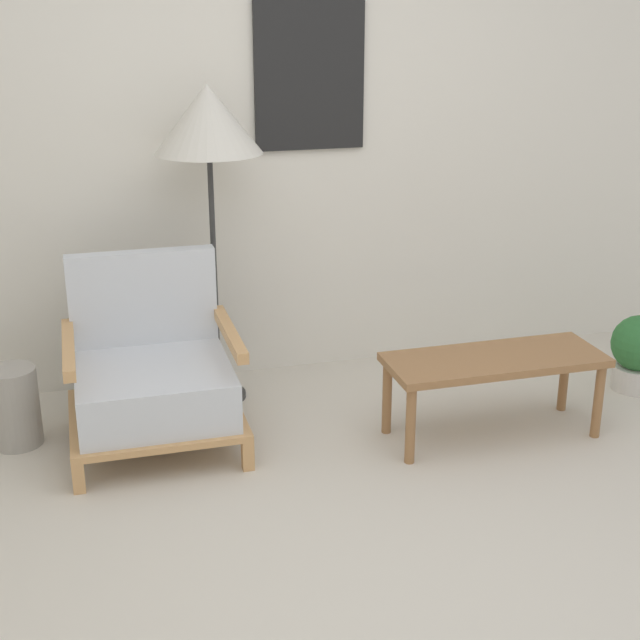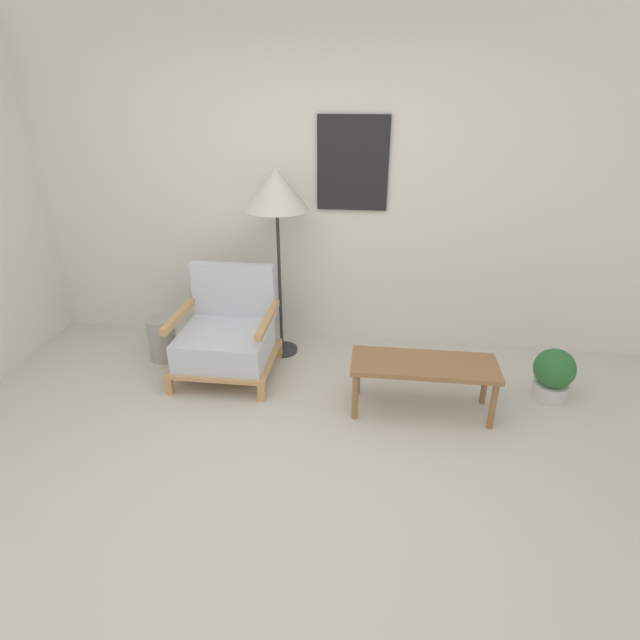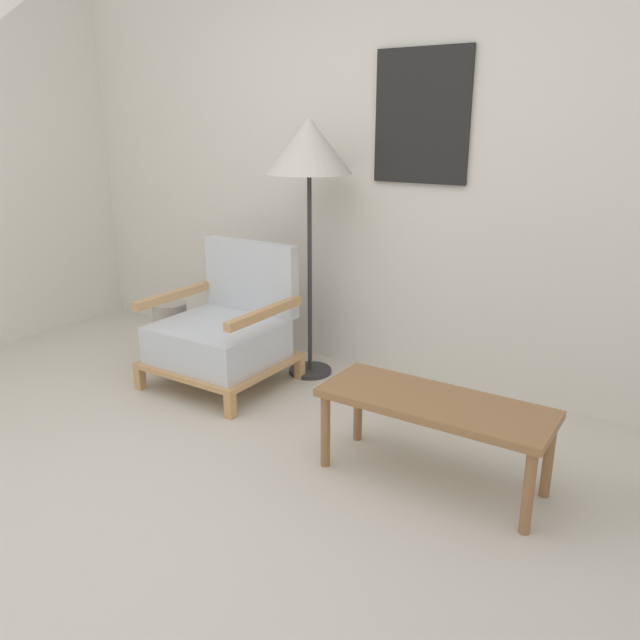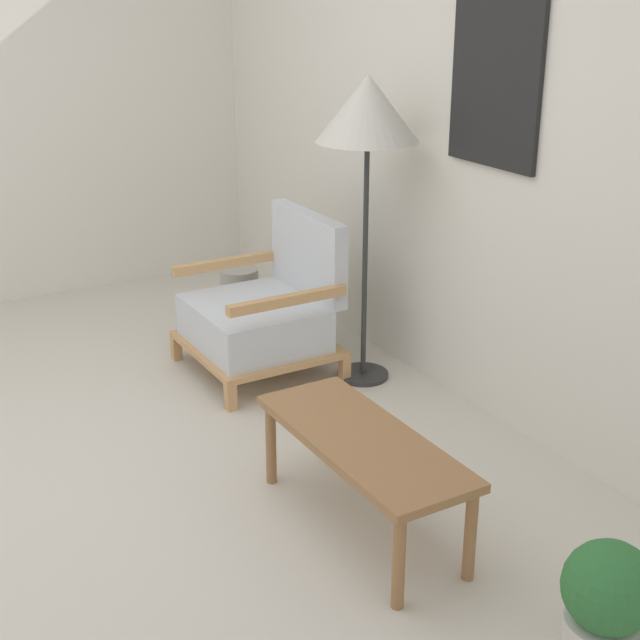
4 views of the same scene
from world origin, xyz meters
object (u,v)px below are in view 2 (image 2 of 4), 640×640
armchair (227,336)px  floor_lamp (276,194)px  coffee_table (424,369)px  vase (162,339)px  potted_plant (553,374)px

armchair → floor_lamp: (0.36, 0.40, 1.03)m
floor_lamp → coffee_table: (1.14, -0.75, -1.02)m
coffee_table → vase: bearing=166.8°
floor_lamp → potted_plant: size_ratio=3.93×
coffee_table → floor_lamp: bearing=146.9°
floor_lamp → vase: (-0.97, -0.25, -1.17)m
floor_lamp → vase: 1.54m
armchair → coffee_table: size_ratio=0.83×
armchair → vase: (-0.61, 0.15, -0.14)m
armchair → vase: 0.64m
armchair → potted_plant: size_ratio=2.09×
floor_lamp → coffee_table: floor_lamp is taller
coffee_table → vase: size_ratio=2.71×
floor_lamp → armchair: bearing=-132.0°
potted_plant → vase: bearing=175.9°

